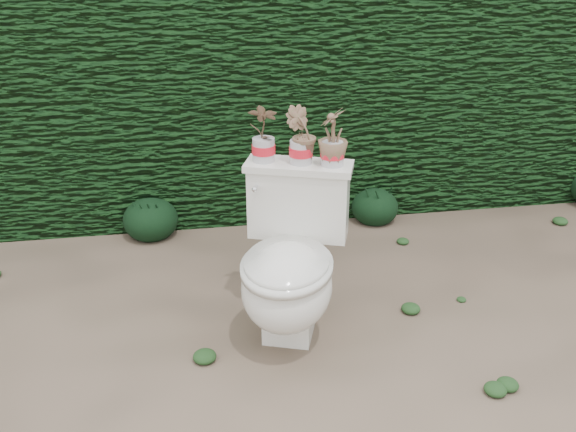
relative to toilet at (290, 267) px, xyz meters
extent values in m
plane|color=#816D58|center=(0.05, 0.11, -0.36)|extent=(60.00, 60.00, 0.00)
cube|color=#153D14|center=(0.05, 1.71, 0.44)|extent=(8.00, 1.00, 1.60)
cube|color=white|center=(0.01, 0.02, -0.26)|extent=(0.31, 0.36, 0.20)
ellipsoid|color=white|center=(-0.03, -0.08, -0.06)|extent=(0.56, 0.62, 0.39)
cube|color=white|center=(0.08, 0.23, 0.22)|extent=(0.50, 0.32, 0.34)
cube|color=white|center=(0.08, 0.23, 0.40)|extent=(0.53, 0.34, 0.03)
cylinder|color=silver|center=(-0.13, 0.20, 0.32)|extent=(0.04, 0.06, 0.02)
sphere|color=silver|center=(-0.14, 0.17, 0.32)|extent=(0.03, 0.03, 0.03)
imported|color=#287524|center=(-0.08, 0.28, 0.55)|extent=(0.16, 0.14, 0.26)
imported|color=#287524|center=(0.09, 0.22, 0.55)|extent=(0.16, 0.14, 0.25)
imported|color=#287524|center=(0.22, 0.18, 0.55)|extent=(0.18, 0.18, 0.25)
ellipsoid|color=black|center=(-0.69, 1.17, -0.22)|extent=(0.34, 0.34, 0.27)
ellipsoid|color=black|center=(0.76, 1.16, -0.23)|extent=(0.31, 0.31, 0.24)
camera|label=1|loc=(-0.42, -2.53, 1.44)|focal=40.00mm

